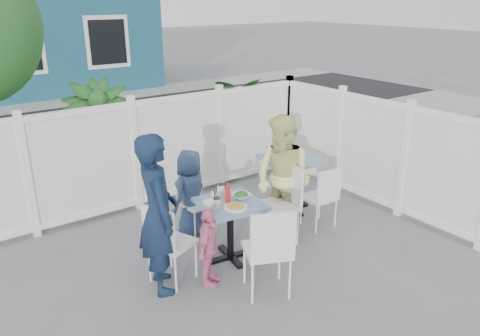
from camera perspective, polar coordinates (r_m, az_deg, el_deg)
ground at (r=5.23m, az=-1.84°, el=-14.23°), size 80.00×80.00×0.00m
near_sidewalk at (r=8.30m, az=-16.80°, el=-1.48°), size 24.00×2.60×0.01m
street at (r=11.71m, az=-23.05°, el=4.01°), size 24.00×5.00×0.01m
far_sidewalk at (r=14.68m, az=-26.03°, el=6.61°), size 24.00×1.60×0.01m
fence_back at (r=6.83m, az=-12.63°, el=1.21°), size 5.86×0.08×1.60m
fence_right at (r=7.17m, az=15.47°, el=1.84°), size 0.08×3.66×1.60m
potted_shrub_a at (r=7.33m, az=-17.01°, el=3.09°), size 1.33×1.33×1.81m
potted_shrub_b at (r=8.10m, az=-3.10°, el=5.26°), size 1.86×1.72×1.73m
main_table at (r=5.45m, az=-1.20°, el=-5.78°), size 0.78×0.78×0.73m
spare_table at (r=6.72m, az=6.26°, el=-0.22°), size 0.86×0.86×0.80m
chair_left at (r=5.06m, az=-8.95°, el=-8.49°), size 0.54×0.55×0.94m
chair_right at (r=5.87m, az=5.32°, el=-3.62°), size 0.51×0.53×1.01m
chair_back at (r=6.15m, az=-5.62°, el=-3.41°), size 0.42×0.41×0.86m
chair_near at (r=4.79m, az=3.61°, el=-9.48°), size 0.60×0.59×1.01m
chair_spare at (r=6.28m, az=10.11°, el=-3.08°), size 0.41×0.40×0.86m
man at (r=4.87m, az=-9.96°, el=-5.56°), size 0.56×0.71×1.72m
woman at (r=5.84m, az=5.29°, el=-1.41°), size 0.77×0.90×1.62m
boy at (r=6.05m, az=-6.06°, el=-3.06°), size 0.66×0.56×1.15m
toddler at (r=5.04m, az=-3.89°, el=-9.66°), size 0.54×0.52×0.90m
plate_main at (r=5.24m, az=-0.54°, el=-4.81°), size 0.26×0.26×0.02m
plate_side at (r=5.37m, az=-3.40°, el=-4.18°), size 0.21×0.21×0.01m
salad_bowl at (r=5.48m, az=0.13°, el=-3.43°), size 0.22×0.22×0.05m
coffee_cup_a at (r=5.21m, az=-2.85°, el=-4.35°), size 0.08×0.08×0.12m
coffee_cup_b at (r=5.56m, az=-2.36°, el=-2.65°), size 0.08×0.08×0.13m
ketchup_bottle at (r=5.36m, az=-1.53°, el=-3.19°), size 0.06×0.06×0.19m
salt_shaker at (r=5.51m, az=-3.33°, el=-3.20°), size 0.03×0.03×0.07m
pepper_shaker at (r=5.54m, az=-3.22°, el=-3.08°), size 0.03×0.03×0.07m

